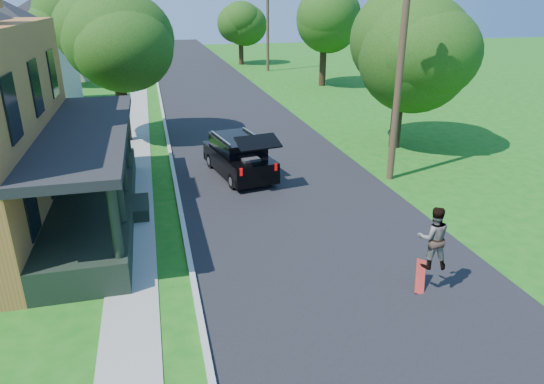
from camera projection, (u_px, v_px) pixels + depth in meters
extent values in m
plane|color=#136113|center=(357.00, 286.00, 12.42)|extent=(140.00, 140.00, 0.00)
cube|color=black|center=(229.00, 115.00, 30.42)|extent=(8.00, 120.00, 0.02)
cube|color=#AFAFA9|center=(164.00, 119.00, 29.51)|extent=(0.15, 120.00, 0.12)
cube|color=#989990|center=(138.00, 120.00, 29.16)|extent=(1.30, 120.00, 0.03)
cube|color=#989990|center=(10.00, 226.00, 15.69)|extent=(6.50, 1.20, 0.03)
cube|color=black|center=(96.00, 205.00, 16.12)|extent=(2.40, 10.00, 0.90)
cube|color=black|center=(85.00, 131.00, 15.17)|extent=(2.60, 10.30, 0.25)
cube|color=beige|center=(3.00, 73.00, 30.05)|extent=(8.00, 8.00, 5.00)
cube|color=beige|center=(48.00, 49.00, 44.45)|extent=(8.00, 8.00, 5.00)
cube|color=black|center=(239.00, 161.00, 19.98)|extent=(2.50, 4.45, 0.81)
cube|color=black|center=(237.00, 145.00, 19.85)|extent=(2.07, 2.85, 0.52)
cube|color=black|center=(237.00, 138.00, 19.75)|extent=(2.12, 2.94, 0.08)
cube|color=black|center=(258.00, 142.00, 17.75)|extent=(1.75, 1.15, 0.36)
cube|color=#2D2D31|center=(250.00, 163.00, 18.81)|extent=(0.76, 0.68, 0.43)
cube|color=silver|center=(221.00, 138.00, 19.44)|extent=(0.48, 2.28, 0.06)
cube|color=silver|center=(253.00, 134.00, 19.99)|extent=(0.48, 2.28, 0.06)
cube|color=#990505|center=(241.00, 172.00, 17.84)|extent=(0.12, 0.08, 0.29)
cube|color=#990505|center=(276.00, 167.00, 18.39)|extent=(0.12, 0.08, 0.29)
cylinder|color=black|center=(211.00, 161.00, 20.96)|extent=(0.34, 0.68, 0.65)
cylinder|color=black|center=(244.00, 156.00, 21.55)|extent=(0.34, 0.68, 0.65)
cylinder|color=black|center=(233.00, 181.00, 18.62)|extent=(0.34, 0.68, 0.65)
cylinder|color=black|center=(270.00, 175.00, 19.21)|extent=(0.34, 0.68, 0.65)
imported|color=black|center=(433.00, 238.00, 11.71)|extent=(0.91, 0.79, 1.60)
cube|color=#AE180E|center=(420.00, 277.00, 12.27)|extent=(0.56, 0.67, 0.71)
cylinder|color=black|center=(123.00, 110.00, 24.52)|extent=(0.71, 0.71, 3.18)
sphere|color=#32641A|center=(115.00, 42.00, 23.29)|extent=(6.18, 6.18, 5.06)
sphere|color=#32641A|center=(123.00, 18.00, 22.80)|extent=(5.35, 5.35, 4.39)
sphere|color=#32641A|center=(101.00, 30.00, 23.19)|extent=(5.49, 5.49, 4.50)
cylinder|color=black|center=(71.00, 66.00, 39.59)|extent=(0.61, 0.61, 3.29)
sphere|color=#32641A|center=(65.00, 24.00, 38.37)|extent=(5.51, 5.51, 4.87)
sphere|color=#32641A|center=(67.00, 10.00, 37.73)|extent=(4.77, 4.77, 4.22)
sphere|color=#32641A|center=(59.00, 17.00, 38.48)|extent=(4.89, 4.89, 4.33)
cylinder|color=black|center=(397.00, 118.00, 23.48)|extent=(0.67, 0.67, 2.94)
sphere|color=#32641A|center=(403.00, 53.00, 22.34)|extent=(5.95, 5.95, 4.70)
sphere|color=#32641A|center=(415.00, 30.00, 21.67)|extent=(5.16, 5.16, 4.07)
sphere|color=#32641A|center=(392.00, 40.00, 22.53)|extent=(5.29, 5.29, 4.18)
cylinder|color=black|center=(323.00, 66.00, 40.17)|extent=(0.72, 0.72, 3.12)
sphere|color=#32641A|center=(324.00, 27.00, 39.00)|extent=(6.27, 6.27, 4.73)
sphere|color=#32641A|center=(331.00, 13.00, 38.62)|extent=(5.43, 5.43, 4.10)
sphere|color=#32641A|center=(317.00, 20.00, 38.80)|extent=(5.57, 5.57, 4.20)
cylinder|color=black|center=(241.00, 52.00, 53.03)|extent=(0.63, 0.63, 2.75)
sphere|color=#32641A|center=(241.00, 24.00, 51.98)|extent=(5.34, 5.34, 4.34)
sphere|color=#32641A|center=(244.00, 15.00, 51.36)|extent=(4.63, 4.63, 3.76)
sphere|color=#32641A|center=(236.00, 19.00, 52.15)|extent=(4.75, 4.75, 3.86)
cylinder|color=#493022|center=(400.00, 73.00, 18.25)|extent=(0.32, 0.32, 8.46)
cylinder|color=#493022|center=(268.00, 18.00, 46.95)|extent=(0.33, 0.33, 10.11)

